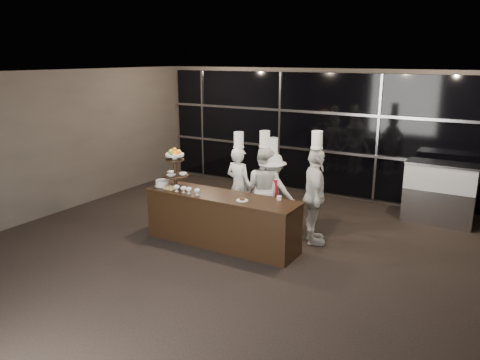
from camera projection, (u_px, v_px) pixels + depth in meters
The scene contains 14 objects.
room at pixel (207, 181), 6.82m from camera, with size 10.00×10.00×10.00m.
window_wall at pixel (326, 134), 10.93m from camera, with size 8.60×0.10×2.80m.
buffet_counter at pixel (222, 220), 8.26m from camera, with size 2.84×0.74×0.92m.
display_stand at pixel (175, 165), 8.53m from camera, with size 0.48×0.48×0.74m.
compotes at pixel (186, 189), 8.23m from camera, with size 0.56×0.11×0.12m.
layer_cake at pixel (163, 183), 8.71m from camera, with size 0.30×0.30×0.11m.
pastry_squares at pixel (170, 188), 8.50m from camera, with size 0.20×0.13×0.05m.
small_plate at pixel (242, 200), 7.82m from camera, with size 0.20×0.20×0.05m.
chef_cup at pixel (279, 198), 7.85m from camera, with size 0.08×0.08×0.07m, color white.
display_case at pixel (440, 190), 9.30m from camera, with size 1.34×0.59×1.24m.
chef_a at pixel (239, 185), 9.20m from camera, with size 0.62×0.45×1.86m.
chef_b at pixel (264, 188), 8.91m from camera, with size 0.81×0.64×1.93m.
chef_c at pixel (272, 191), 8.94m from camera, with size 1.03×0.67×1.80m.
chef_d at pixel (315, 196), 8.23m from camera, with size 0.84×1.10×2.03m.
Camera 1 is at (3.76, -5.43, 3.26)m, focal length 35.00 mm.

